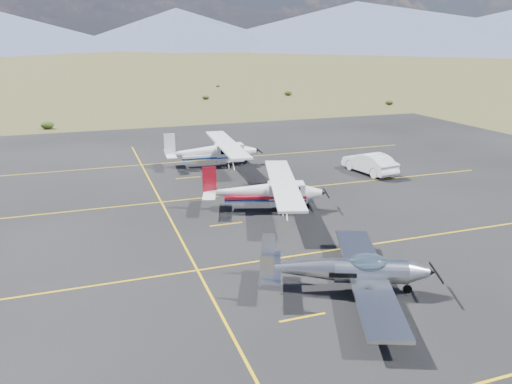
{
  "coord_description": "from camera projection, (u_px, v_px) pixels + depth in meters",
  "views": [
    {
      "loc": [
        -10.48,
        -19.34,
        10.59
      ],
      "look_at": [
        -0.88,
        8.2,
        1.6
      ],
      "focal_mm": 35.0,
      "sensor_mm": 36.0,
      "label": 1
    }
  ],
  "objects": [
    {
      "name": "ground",
      "position": [
        330.0,
        270.0,
        23.87
      ],
      "size": [
        1600.0,
        1600.0,
        0.0
      ],
      "primitive_type": "plane",
      "color": "#383D1C",
      "rests_on": "ground"
    },
    {
      "name": "aircraft_low_wing",
      "position": [
        350.0,
        270.0,
        21.44
      ],
      "size": [
        7.42,
        9.89,
        2.19
      ],
      "rotation": [
        0.0,
        0.0,
        -0.38
      ],
      "color": "#B9BBC0",
      "rests_on": "apron"
    },
    {
      "name": "sedan",
      "position": [
        369.0,
        163.0,
        40.76
      ],
      "size": [
        2.57,
        5.39,
        1.71
      ],
      "primitive_type": "imported",
      "rotation": [
        0.0,
        0.0,
        3.29
      ],
      "color": "white",
      "rests_on": "apron"
    },
    {
      "name": "apron",
      "position": [
        276.0,
        221.0,
        30.18
      ],
      "size": [
        72.0,
        72.0,
        0.02
      ],
      "primitive_type": "cube",
      "color": "black",
      "rests_on": "ground"
    },
    {
      "name": "aircraft_plain",
      "position": [
        213.0,
        151.0,
        42.84
      ],
      "size": [
        7.2,
        11.98,
        3.03
      ],
      "rotation": [
        0.0,
        0.0,
        -0.08
      ],
      "color": "white",
      "rests_on": "apron"
    },
    {
      "name": "aircraft_cessna",
      "position": [
        265.0,
        191.0,
        31.81
      ],
      "size": [
        7.73,
        11.39,
        2.9
      ],
      "rotation": [
        0.0,
        0.0,
        -0.29
      ],
      "color": "silver",
      "rests_on": "apron"
    }
  ]
}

